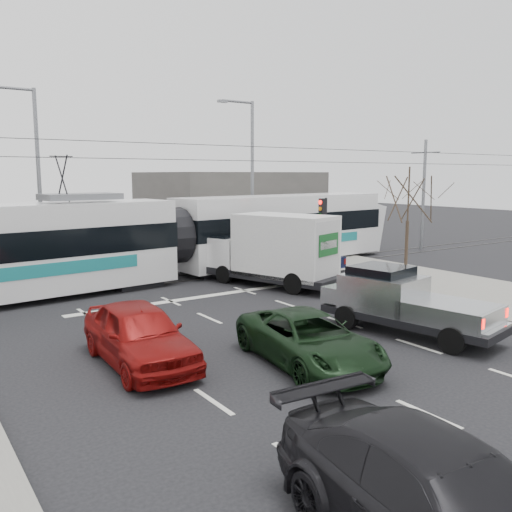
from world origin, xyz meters
TOP-DOWN VIEW (x-y plane):
  - ground at (0.00, 0.00)m, footprint 120.00×120.00m
  - sidewalk_right at (9.00, 0.00)m, footprint 6.00×60.00m
  - rails at (0.00, 10.00)m, footprint 60.00×1.60m
  - building_right at (12.00, 24.00)m, footprint 12.00×10.00m
  - bare_tree at (7.60, 2.50)m, footprint 2.40×2.40m
  - traffic_signal at (6.47, 6.50)m, footprint 0.44×0.44m
  - street_lamp_near at (7.31, 14.00)m, footprint 2.38×0.25m
  - street_lamp_far at (-4.19, 16.00)m, footprint 2.38×0.25m
  - catenary at (0.00, 10.00)m, footprint 60.00×0.20m
  - tram at (0.27, 10.01)m, footprint 27.24×5.38m
  - silver_pickup at (2.37, -1.73)m, footprint 2.86×5.72m
  - box_truck at (3.38, 6.16)m, footprint 3.96×6.62m
  - navy_pickup at (5.47, 7.29)m, footprint 2.14×4.71m
  - green_car at (-1.81, -2.35)m, footprint 2.86×5.05m
  - red_car at (-5.39, 0.10)m, footprint 2.05×4.73m
  - dark_car at (-5.12, -8.92)m, footprint 2.63×5.56m

SIDE VIEW (x-z plane):
  - ground at x=0.00m, z-range 0.00..0.00m
  - rails at x=0.00m, z-range 0.00..0.03m
  - sidewalk_right at x=9.00m, z-range 0.00..0.15m
  - green_car at x=-1.81m, z-range 0.00..1.33m
  - dark_car at x=-5.12m, z-range 0.00..1.57m
  - red_car at x=-5.39m, z-range 0.00..1.59m
  - navy_pickup at x=5.47m, z-range -0.01..1.91m
  - silver_pickup at x=2.37m, z-range -0.01..1.98m
  - box_truck at x=3.38m, z-range -0.02..3.11m
  - tram at x=0.27m, z-range -0.80..4.73m
  - building_right at x=12.00m, z-range 0.00..5.00m
  - traffic_signal at x=6.47m, z-range 0.94..4.54m
  - bare_tree at x=7.60m, z-range 1.29..6.29m
  - catenary at x=0.00m, z-range 0.38..7.38m
  - street_lamp_near at x=7.31m, z-range 0.61..9.61m
  - street_lamp_far at x=-4.19m, z-range 0.61..9.61m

